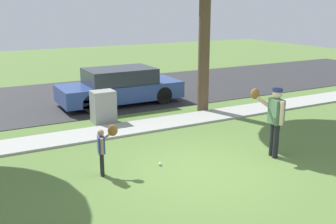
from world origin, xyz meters
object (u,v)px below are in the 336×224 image
utility_cabinet (103,107)px  baseball (160,164)px  parked_wagon_blue (120,87)px  person_child (104,144)px  person_adult (274,115)px

utility_cabinet → baseball: bearing=-91.0°
utility_cabinet → parked_wagon_blue: 2.47m
person_child → baseball: 1.45m
person_child → baseball: size_ratio=14.72×
baseball → utility_cabinet: utility_cabinet is taller
person_adult → parked_wagon_blue: bearing=-67.0°
person_adult → utility_cabinet: person_adult is taller
baseball → utility_cabinet: bearing=89.0°
person_adult → person_child: bearing=-0.3°
parked_wagon_blue → person_adult: bearing=100.1°
person_adult → parked_wagon_blue: person_adult is taller
baseball → person_adult: bearing=-16.5°
baseball → utility_cabinet: (0.07, 3.98, 0.47)m
baseball → utility_cabinet: size_ratio=0.07×
person_adult → baseball: 2.97m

